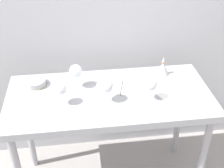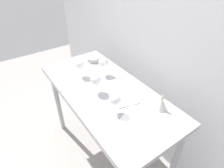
{
  "view_description": "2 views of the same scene",
  "coord_description": "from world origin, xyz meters",
  "px_view_note": "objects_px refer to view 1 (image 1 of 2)",
  "views": [
    {
      "loc": [
        -0.2,
        -1.66,
        2.1
      ],
      "look_at": [
        0.02,
        -0.03,
        1.0
      ],
      "focal_mm": 48.39,
      "sensor_mm": 36.0,
      "label": 1
    },
    {
      "loc": [
        1.07,
        -0.68,
        1.87
      ],
      "look_at": [
        0.05,
        0.03,
        0.98
      ],
      "focal_mm": 30.07,
      "sensor_mm": 36.0,
      "label": 2
    }
  ],
  "objects_px": {
    "wine_glass_near_left": "(60,90)",
    "decanter_funnel": "(163,68)",
    "wine_glass_near_center": "(107,86)",
    "wine_glass_far_left": "(76,72)",
    "tasting_bowl": "(36,82)",
    "open_notebook": "(122,87)",
    "tasting_sheet_upper": "(167,91)",
    "wine_glass_near_right": "(151,85)"
  },
  "relations": [
    {
      "from": "open_notebook",
      "to": "tasting_sheet_upper",
      "type": "height_order",
      "value": "open_notebook"
    },
    {
      "from": "tasting_sheet_upper",
      "to": "tasting_bowl",
      "type": "relative_size",
      "value": 1.54
    },
    {
      "from": "wine_glass_near_right",
      "to": "tasting_bowl",
      "type": "height_order",
      "value": "wine_glass_near_right"
    },
    {
      "from": "wine_glass_near_right",
      "to": "tasting_bowl",
      "type": "xyz_separation_m",
      "value": [
        -0.76,
        0.26,
        -0.09
      ]
    },
    {
      "from": "open_notebook",
      "to": "decanter_funnel",
      "type": "distance_m",
      "value": 0.36
    },
    {
      "from": "wine_glass_far_left",
      "to": "tasting_bowl",
      "type": "relative_size",
      "value": 1.19
    },
    {
      "from": "wine_glass_near_left",
      "to": "decanter_funnel",
      "type": "xyz_separation_m",
      "value": [
        0.75,
        0.28,
        -0.06
      ]
    },
    {
      "from": "open_notebook",
      "to": "decanter_funnel",
      "type": "height_order",
      "value": "decanter_funnel"
    },
    {
      "from": "wine_glass_far_left",
      "to": "open_notebook",
      "type": "xyz_separation_m",
      "value": [
        0.31,
        -0.05,
        -0.12
      ]
    },
    {
      "from": "open_notebook",
      "to": "wine_glass_near_center",
      "type": "bearing_deg",
      "value": -115.34
    },
    {
      "from": "wine_glass_far_left",
      "to": "decanter_funnel",
      "type": "distance_m",
      "value": 0.65
    },
    {
      "from": "wine_glass_near_left",
      "to": "decanter_funnel",
      "type": "distance_m",
      "value": 0.8
    },
    {
      "from": "wine_glass_near_right",
      "to": "decanter_funnel",
      "type": "bearing_deg",
      "value": 60.55
    },
    {
      "from": "tasting_sheet_upper",
      "to": "tasting_bowl",
      "type": "bearing_deg",
      "value": 144.37
    },
    {
      "from": "wine_glass_near_right",
      "to": "open_notebook",
      "type": "xyz_separation_m",
      "value": [
        -0.16,
        0.16,
        -0.11
      ]
    },
    {
      "from": "open_notebook",
      "to": "decanter_funnel",
      "type": "bearing_deg",
      "value": 37.85
    },
    {
      "from": "wine_glass_near_left",
      "to": "tasting_bowl",
      "type": "distance_m",
      "value": 0.32
    },
    {
      "from": "wine_glass_near_center",
      "to": "tasting_bowl",
      "type": "bearing_deg",
      "value": 152.27
    },
    {
      "from": "wine_glass_near_center",
      "to": "wine_glass_near_right",
      "type": "distance_m",
      "value": 0.29
    },
    {
      "from": "tasting_bowl",
      "to": "tasting_sheet_upper",
      "type": "bearing_deg",
      "value": -12.11
    },
    {
      "from": "wine_glass_near_center",
      "to": "wine_glass_near_right",
      "type": "height_order",
      "value": "wine_glass_near_center"
    },
    {
      "from": "wine_glass_far_left",
      "to": "open_notebook",
      "type": "relative_size",
      "value": 0.43
    },
    {
      "from": "wine_glass_near_left",
      "to": "decanter_funnel",
      "type": "relative_size",
      "value": 1.12
    },
    {
      "from": "wine_glass_near_right",
      "to": "tasting_bowl",
      "type": "bearing_deg",
      "value": 160.94
    },
    {
      "from": "decanter_funnel",
      "to": "tasting_bowl",
      "type": "bearing_deg",
      "value": -178.05
    },
    {
      "from": "wine_glass_far_left",
      "to": "wine_glass_near_left",
      "type": "bearing_deg",
      "value": -118.97
    },
    {
      "from": "wine_glass_near_center",
      "to": "open_notebook",
      "type": "height_order",
      "value": "wine_glass_near_center"
    },
    {
      "from": "tasting_sheet_upper",
      "to": "decanter_funnel",
      "type": "height_order",
      "value": "decanter_funnel"
    },
    {
      "from": "open_notebook",
      "to": "tasting_sheet_upper",
      "type": "bearing_deg",
      "value": -1.06
    },
    {
      "from": "decanter_funnel",
      "to": "tasting_sheet_upper",
      "type": "bearing_deg",
      "value": -96.61
    },
    {
      "from": "wine_glass_near_center",
      "to": "open_notebook",
      "type": "bearing_deg",
      "value": 49.52
    },
    {
      "from": "tasting_sheet_upper",
      "to": "tasting_bowl",
      "type": "height_order",
      "value": "tasting_bowl"
    },
    {
      "from": "wine_glass_far_left",
      "to": "decanter_funnel",
      "type": "relative_size",
      "value": 1.21
    },
    {
      "from": "wine_glass_near_right",
      "to": "decanter_funnel",
      "type": "relative_size",
      "value": 1.1
    },
    {
      "from": "wine_glass_near_right",
      "to": "wine_glass_near_left",
      "type": "height_order",
      "value": "wine_glass_near_left"
    },
    {
      "from": "tasting_sheet_upper",
      "to": "decanter_funnel",
      "type": "relative_size",
      "value": 1.57
    },
    {
      "from": "wine_glass_near_left",
      "to": "open_notebook",
      "type": "relative_size",
      "value": 0.4
    },
    {
      "from": "wine_glass_near_right",
      "to": "tasting_bowl",
      "type": "relative_size",
      "value": 1.09
    },
    {
      "from": "wine_glass_far_left",
      "to": "tasting_sheet_upper",
      "type": "distance_m",
      "value": 0.64
    },
    {
      "from": "wine_glass_near_center",
      "to": "wine_glass_far_left",
      "type": "distance_m",
      "value": 0.27
    },
    {
      "from": "tasting_sheet_upper",
      "to": "decanter_funnel",
      "type": "bearing_deg",
      "value": 59.87
    },
    {
      "from": "wine_glass_far_left",
      "to": "tasting_sheet_upper",
      "type": "relative_size",
      "value": 0.77
    }
  ]
}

